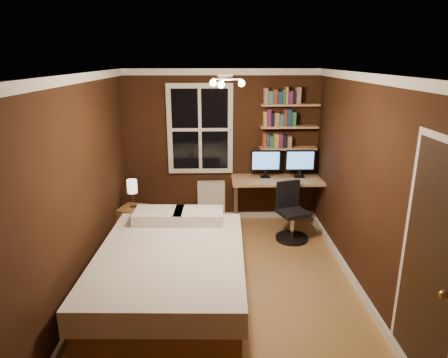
{
  "coord_description": "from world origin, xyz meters",
  "views": [
    {
      "loc": [
        -0.11,
        -4.35,
        2.65
      ],
      "look_at": [
        0.0,
        0.45,
        1.19
      ],
      "focal_mm": 32.0,
      "sensor_mm": 36.0,
      "label": 1
    }
  ],
  "objects_px": {
    "monitor_left": "(266,164)",
    "monitor_right": "(300,164)",
    "nightstand": "(135,222)",
    "office_chair": "(291,219)",
    "desk_lamp": "(337,168)",
    "bedside_lamp": "(133,194)",
    "desk": "(284,182)",
    "bed": "(172,272)",
    "radiator": "(211,201)"
  },
  "relations": [
    {
      "from": "monitor_left",
      "to": "monitor_right",
      "type": "height_order",
      "value": "same"
    },
    {
      "from": "nightstand",
      "to": "office_chair",
      "type": "relative_size",
      "value": 0.56
    },
    {
      "from": "monitor_left",
      "to": "desk_lamp",
      "type": "relative_size",
      "value": 1.1
    },
    {
      "from": "bedside_lamp",
      "to": "desk_lamp",
      "type": "height_order",
      "value": "desk_lamp"
    },
    {
      "from": "desk",
      "to": "nightstand",
      "type": "bearing_deg",
      "value": -169.14
    },
    {
      "from": "bed",
      "to": "monitor_right",
      "type": "relative_size",
      "value": 4.72
    },
    {
      "from": "monitor_right",
      "to": "bedside_lamp",
      "type": "bearing_deg",
      "value": -168.44
    },
    {
      "from": "nightstand",
      "to": "monitor_right",
      "type": "height_order",
      "value": "monitor_right"
    },
    {
      "from": "monitor_right",
      "to": "desk",
      "type": "bearing_deg",
      "value": -162.3
    },
    {
      "from": "bed",
      "to": "desk",
      "type": "relative_size",
      "value": 1.36
    },
    {
      "from": "bedside_lamp",
      "to": "office_chair",
      "type": "distance_m",
      "value": 2.42
    },
    {
      "from": "nightstand",
      "to": "monitor_right",
      "type": "distance_m",
      "value": 2.77
    },
    {
      "from": "desk",
      "to": "desk_lamp",
      "type": "height_order",
      "value": "desk_lamp"
    },
    {
      "from": "nightstand",
      "to": "desk",
      "type": "bearing_deg",
      "value": 26.27
    },
    {
      "from": "bed",
      "to": "radiator",
      "type": "xyz_separation_m",
      "value": [
        0.44,
        2.3,
        0.02
      ]
    },
    {
      "from": "desk_lamp",
      "to": "monitor_left",
      "type": "bearing_deg",
      "value": 166.86
    },
    {
      "from": "radiator",
      "to": "office_chair",
      "type": "xyz_separation_m",
      "value": [
        1.21,
        -0.76,
        -0.02
      ]
    },
    {
      "from": "bedside_lamp",
      "to": "nightstand",
      "type": "bearing_deg",
      "value": 0.0
    },
    {
      "from": "bed",
      "to": "monitor_right",
      "type": "distance_m",
      "value": 2.95
    },
    {
      "from": "bed",
      "to": "bedside_lamp",
      "type": "xyz_separation_m",
      "value": [
        -0.73,
        1.64,
        0.39
      ]
    },
    {
      "from": "radiator",
      "to": "desk",
      "type": "xyz_separation_m",
      "value": [
        1.18,
        -0.21,
        0.39
      ]
    },
    {
      "from": "nightstand",
      "to": "desk_lamp",
      "type": "bearing_deg",
      "value": 20.52
    },
    {
      "from": "radiator",
      "to": "desk",
      "type": "bearing_deg",
      "value": -10.33
    },
    {
      "from": "bed",
      "to": "monitor_left",
      "type": "xyz_separation_m",
      "value": [
        1.32,
        2.17,
        0.7
      ]
    },
    {
      "from": "desk_lamp",
      "to": "bed",
      "type": "bearing_deg",
      "value": -141.36
    },
    {
      "from": "office_chair",
      "to": "radiator",
      "type": "bearing_deg",
      "value": 128.62
    },
    {
      "from": "bed",
      "to": "nightstand",
      "type": "bearing_deg",
      "value": 115.83
    },
    {
      "from": "monitor_left",
      "to": "monitor_right",
      "type": "xyz_separation_m",
      "value": [
        0.56,
        0.0,
        0.0
      ]
    },
    {
      "from": "radiator",
      "to": "desk",
      "type": "distance_m",
      "value": 1.26
    },
    {
      "from": "nightstand",
      "to": "desk_lamp",
      "type": "xyz_separation_m",
      "value": [
        3.14,
        0.28,
        0.77
      ]
    },
    {
      "from": "monitor_left",
      "to": "desk_lamp",
      "type": "distance_m",
      "value": 1.11
    },
    {
      "from": "bed",
      "to": "monitor_left",
      "type": "relative_size",
      "value": 4.72
    },
    {
      "from": "bed",
      "to": "desk_lamp",
      "type": "xyz_separation_m",
      "value": [
        2.4,
        1.92,
        0.69
      ]
    },
    {
      "from": "bedside_lamp",
      "to": "office_chair",
      "type": "height_order",
      "value": "bedside_lamp"
    },
    {
      "from": "monitor_left",
      "to": "office_chair",
      "type": "xyz_separation_m",
      "value": [
        0.33,
        -0.63,
        -0.7
      ]
    },
    {
      "from": "radiator",
      "to": "desk_lamp",
      "type": "relative_size",
      "value": 1.55
    },
    {
      "from": "radiator",
      "to": "monitor_right",
      "type": "height_order",
      "value": "monitor_right"
    },
    {
      "from": "bedside_lamp",
      "to": "monitor_left",
      "type": "xyz_separation_m",
      "value": [
        2.05,
        0.53,
        0.31
      ]
    },
    {
      "from": "radiator",
      "to": "monitor_right",
      "type": "distance_m",
      "value": 1.6
    },
    {
      "from": "bedside_lamp",
      "to": "monitor_right",
      "type": "xyz_separation_m",
      "value": [
        2.61,
        0.53,
        0.31
      ]
    },
    {
      "from": "bed",
      "to": "radiator",
      "type": "height_order",
      "value": "bed"
    },
    {
      "from": "nightstand",
      "to": "monitor_left",
      "type": "relative_size",
      "value": 1.02
    },
    {
      "from": "bed",
      "to": "desk_lamp",
      "type": "relative_size",
      "value": 5.19
    },
    {
      "from": "desk",
      "to": "monitor_left",
      "type": "height_order",
      "value": "monitor_left"
    },
    {
      "from": "nightstand",
      "to": "office_chair",
      "type": "bearing_deg",
      "value": 13.1
    },
    {
      "from": "bed",
      "to": "monitor_right",
      "type": "height_order",
      "value": "monitor_right"
    },
    {
      "from": "bed",
      "to": "office_chair",
      "type": "bearing_deg",
      "value": 44.8
    },
    {
      "from": "nightstand",
      "to": "radiator",
      "type": "distance_m",
      "value": 1.35
    },
    {
      "from": "bedside_lamp",
      "to": "monitor_left",
      "type": "height_order",
      "value": "monitor_left"
    },
    {
      "from": "desk",
      "to": "office_chair",
      "type": "distance_m",
      "value": 0.68
    }
  ]
}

